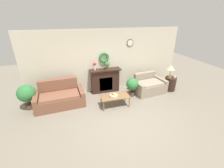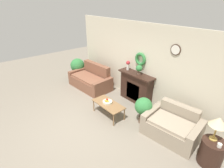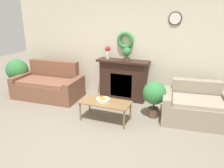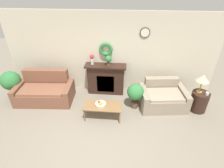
{
  "view_description": "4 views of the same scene",
  "coord_description": "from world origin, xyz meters",
  "px_view_note": "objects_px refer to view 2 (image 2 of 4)",
  "views": [
    {
      "loc": [
        -1.54,
        -3.59,
        3.17
      ],
      "look_at": [
        -0.11,
        1.24,
        0.85
      ],
      "focal_mm": 24.0,
      "sensor_mm": 36.0,
      "label": 1
    },
    {
      "loc": [
        3.5,
        -1.81,
        3.34
      ],
      "look_at": [
        -0.25,
        1.37,
        0.93
      ],
      "focal_mm": 28.0,
      "sensor_mm": 36.0,
      "label": 2
    },
    {
      "loc": [
        1.67,
        -2.84,
        2.24
      ],
      "look_at": [
        -0.03,
        1.38,
        0.72
      ],
      "focal_mm": 35.0,
      "sensor_mm": 36.0,
      "label": 3
    },
    {
      "loc": [
        0.56,
        -2.76,
        3.52
      ],
      "look_at": [
        0.18,
        1.48,
        0.88
      ],
      "focal_mm": 28.0,
      "sensor_mm": 36.0,
      "label": 4
    }
  ],
  "objects_px": {
    "vase_on_mantel_left": "(128,65)",
    "potted_plant_floor_by_couch": "(78,66)",
    "fruit_bowl": "(107,102)",
    "potted_plant_on_mantel": "(139,69)",
    "table_lamp": "(219,122)",
    "coffee_table": "(108,105)",
    "mug": "(220,145)",
    "fireplace": "(136,87)",
    "potted_plant_floor_by_loveseat": "(143,107)",
    "couch_left": "(91,80)",
    "side_table_by_loveseat": "(211,152)",
    "loveseat_right": "(172,126)"
  },
  "relations": [
    {
      "from": "loveseat_right",
      "to": "side_table_by_loveseat",
      "type": "relative_size",
      "value": 2.39
    },
    {
      "from": "coffee_table",
      "to": "fruit_bowl",
      "type": "xyz_separation_m",
      "value": [
        -0.06,
        0.01,
        0.08
      ]
    },
    {
      "from": "fireplace",
      "to": "potted_plant_floor_by_loveseat",
      "type": "height_order",
      "value": "fireplace"
    },
    {
      "from": "couch_left",
      "to": "potted_plant_floor_by_couch",
      "type": "height_order",
      "value": "couch_left"
    },
    {
      "from": "fruit_bowl",
      "to": "table_lamp",
      "type": "bearing_deg",
      "value": 12.69
    },
    {
      "from": "potted_plant_floor_by_loveseat",
      "to": "couch_left",
      "type": "bearing_deg",
      "value": 177.16
    },
    {
      "from": "potted_plant_on_mantel",
      "to": "potted_plant_floor_by_loveseat",
      "type": "xyz_separation_m",
      "value": [
        0.89,
        -0.73,
        -0.74
      ]
    },
    {
      "from": "fireplace",
      "to": "potted_plant_floor_by_couch",
      "type": "distance_m",
      "value": 3.1
    },
    {
      "from": "couch_left",
      "to": "side_table_by_loveseat",
      "type": "bearing_deg",
      "value": -4.92
    },
    {
      "from": "vase_on_mantel_left",
      "to": "potted_plant_floor_by_couch",
      "type": "bearing_deg",
      "value": -167.91
    },
    {
      "from": "couch_left",
      "to": "potted_plant_on_mantel",
      "type": "xyz_separation_m",
      "value": [
        2.03,
        0.58,
        0.94
      ]
    },
    {
      "from": "coffee_table",
      "to": "side_table_by_loveseat",
      "type": "relative_size",
      "value": 1.73
    },
    {
      "from": "loveseat_right",
      "to": "mug",
      "type": "height_order",
      "value": "loveseat_right"
    },
    {
      "from": "loveseat_right",
      "to": "potted_plant_floor_by_couch",
      "type": "height_order",
      "value": "potted_plant_floor_by_couch"
    },
    {
      "from": "table_lamp",
      "to": "mug",
      "type": "height_order",
      "value": "table_lamp"
    },
    {
      "from": "fireplace",
      "to": "potted_plant_on_mantel",
      "type": "distance_m",
      "value": 0.73
    },
    {
      "from": "loveseat_right",
      "to": "vase_on_mantel_left",
      "type": "xyz_separation_m",
      "value": [
        -2.29,
        0.58,
        0.96
      ]
    },
    {
      "from": "vase_on_mantel_left",
      "to": "potted_plant_floor_by_loveseat",
      "type": "distance_m",
      "value": 1.76
    },
    {
      "from": "couch_left",
      "to": "fruit_bowl",
      "type": "distance_m",
      "value": 2.06
    },
    {
      "from": "fruit_bowl",
      "to": "potted_plant_on_mantel",
      "type": "distance_m",
      "value": 1.5
    },
    {
      "from": "potted_plant_floor_by_couch",
      "to": "potted_plant_floor_by_loveseat",
      "type": "relative_size",
      "value": 1.16
    },
    {
      "from": "loveseat_right",
      "to": "potted_plant_floor_by_loveseat",
      "type": "relative_size",
      "value": 1.81
    },
    {
      "from": "coffee_table",
      "to": "couch_left",
      "type": "bearing_deg",
      "value": 160.77
    },
    {
      "from": "side_table_by_loveseat",
      "to": "vase_on_mantel_left",
      "type": "relative_size",
      "value": 1.87
    },
    {
      "from": "fireplace",
      "to": "coffee_table",
      "type": "distance_m",
      "value": 1.3
    },
    {
      "from": "coffee_table",
      "to": "vase_on_mantel_left",
      "type": "height_order",
      "value": "vase_on_mantel_left"
    },
    {
      "from": "loveseat_right",
      "to": "potted_plant_floor_by_loveseat",
      "type": "xyz_separation_m",
      "value": [
        -0.87,
        -0.17,
        0.23
      ]
    },
    {
      "from": "table_lamp",
      "to": "mug",
      "type": "distance_m",
      "value": 0.47
    },
    {
      "from": "loveseat_right",
      "to": "coffee_table",
      "type": "xyz_separation_m",
      "value": [
        -1.79,
        -0.72,
        0.09
      ]
    },
    {
      "from": "potted_plant_floor_by_couch",
      "to": "potted_plant_on_mantel",
      "type": "bearing_deg",
      "value": 9.73
    },
    {
      "from": "coffee_table",
      "to": "side_table_by_loveseat",
      "type": "xyz_separation_m",
      "value": [
        2.84,
        0.59,
        -0.08
      ]
    },
    {
      "from": "potted_plant_floor_by_loveseat",
      "to": "coffee_table",
      "type": "bearing_deg",
      "value": -149.23
    },
    {
      "from": "fireplace",
      "to": "side_table_by_loveseat",
      "type": "bearing_deg",
      "value": -13.57
    },
    {
      "from": "coffee_table",
      "to": "mug",
      "type": "relative_size",
      "value": 12.21
    },
    {
      "from": "vase_on_mantel_left",
      "to": "mug",
      "type": "bearing_deg",
      "value": -12.94
    },
    {
      "from": "vase_on_mantel_left",
      "to": "potted_plant_floor_by_couch",
      "type": "height_order",
      "value": "vase_on_mantel_left"
    },
    {
      "from": "couch_left",
      "to": "potted_plant_on_mantel",
      "type": "bearing_deg",
      "value": 12.34
    },
    {
      "from": "mug",
      "to": "table_lamp",
      "type": "bearing_deg",
      "value": 141.84
    },
    {
      "from": "fireplace",
      "to": "potted_plant_floor_by_couch",
      "type": "relative_size",
      "value": 1.42
    },
    {
      "from": "couch_left",
      "to": "potted_plant_on_mantel",
      "type": "distance_m",
      "value": 2.31
    },
    {
      "from": "potted_plant_on_mantel",
      "to": "coffee_table",
      "type": "bearing_deg",
      "value": -91.67
    },
    {
      "from": "couch_left",
      "to": "loveseat_right",
      "type": "relative_size",
      "value": 1.24
    },
    {
      "from": "coffee_table",
      "to": "loveseat_right",
      "type": "bearing_deg",
      "value": 21.99
    },
    {
      "from": "loveseat_right",
      "to": "mug",
      "type": "distance_m",
      "value": 1.24
    },
    {
      "from": "fruit_bowl",
      "to": "table_lamp",
      "type": "xyz_separation_m",
      "value": [
        2.84,
        0.64,
        0.6
      ]
    },
    {
      "from": "potted_plant_on_mantel",
      "to": "couch_left",
      "type": "bearing_deg",
      "value": -163.93
    },
    {
      "from": "fireplace",
      "to": "couch_left",
      "type": "bearing_deg",
      "value": -162.8
    },
    {
      "from": "vase_on_mantel_left",
      "to": "coffee_table",
      "type": "bearing_deg",
      "value": -69.14
    },
    {
      "from": "potted_plant_floor_by_couch",
      "to": "table_lamp",
      "type": "bearing_deg",
      "value": -0.94
    },
    {
      "from": "coffee_table",
      "to": "vase_on_mantel_left",
      "type": "relative_size",
      "value": 3.24
    }
  ]
}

